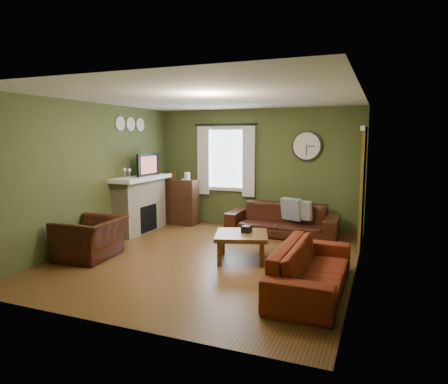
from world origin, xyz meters
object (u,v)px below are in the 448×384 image
at_px(sofa_red, 312,268).
at_px(sofa_brown, 282,220).
at_px(bookshelf, 179,202).
at_px(coffee_table, 241,247).
at_px(armchair, 91,238).

bearing_deg(sofa_red, sofa_brown, 20.89).
distance_m(sofa_brown, sofa_red, 2.96).
relative_size(bookshelf, sofa_brown, 0.46).
height_order(sofa_brown, coffee_table, sofa_brown).
bearing_deg(sofa_brown, armchair, -133.55).
height_order(bookshelf, sofa_red, bookshelf).
bearing_deg(coffee_table, sofa_brown, 83.06).
distance_m(bookshelf, sofa_red, 4.63).
relative_size(sofa_brown, armchair, 2.19).
relative_size(bookshelf, coffee_table, 1.25).
bearing_deg(coffee_table, bookshelf, 137.41).
height_order(sofa_brown, sofa_red, sofa_brown).
bearing_deg(armchair, sofa_red, 83.93).
bearing_deg(sofa_red, armchair, 88.76).
height_order(armchair, coffee_table, armchair).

